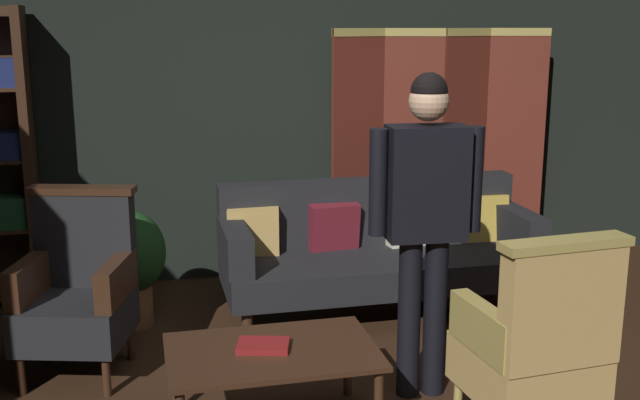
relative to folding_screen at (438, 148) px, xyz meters
The scene contains 9 objects.
back_wall 1.37m from the folding_screen, 169.54° to the left, with size 7.20×0.10×2.80m, color black.
folding_screen is the anchor object (origin of this frame).
velvet_couch 1.18m from the folding_screen, 134.00° to the right, with size 2.12×0.78×0.88m.
coffee_table 2.85m from the folding_screen, 127.68° to the right, with size 1.00×0.64×0.42m.
armchair_gilt_accent 2.69m from the folding_screen, 101.63° to the right, with size 0.63×0.62×1.04m.
armchair_wing_left 2.99m from the folding_screen, 153.56° to the right, with size 0.71×0.71×1.04m.
standing_figure 2.19m from the folding_screen, 113.48° to the right, with size 0.59×0.25×1.70m.
potted_plant 2.53m from the folding_screen, 164.22° to the right, with size 0.48×0.48×0.77m.
book_red_leather 2.85m from the folding_screen, 128.54° to the right, with size 0.25×0.17×0.03m, color maroon.
Camera 1 is at (-0.98, -3.35, 1.93)m, focal length 43.07 mm.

